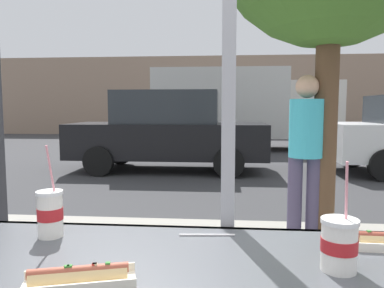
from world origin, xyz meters
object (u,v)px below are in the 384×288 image
object	(u,v)px
parked_car_black	(168,131)
pedestrian	(305,148)
box_truck	(241,106)
soda_cup_left	(50,213)
hotdog_tray_near	(79,277)
soda_cup_right	(339,244)

from	to	relation	value
parked_car_black	pedestrian	world-z (taller)	parked_car_black
box_truck	soda_cup_left	bearing A→B (deg)	-95.59
hotdog_tray_near	parked_car_black	bearing A→B (deg)	96.98
soda_cup_left	box_truck	xyz separation A→B (m)	(1.18, 12.07, 0.46)
soda_cup_right	box_truck	bearing A→B (deg)	88.65
soda_cup_right	box_truck	size ratio (longest dim) A/B	0.05
soda_cup_right	box_truck	xyz separation A→B (m)	(0.29, 12.26, 0.47)
pedestrian	soda_cup_left	bearing A→B (deg)	-119.01
soda_cup_right	hotdog_tray_near	bearing A→B (deg)	-167.74
box_truck	pedestrian	size ratio (longest dim) A/B	3.86
soda_cup_left	pedestrian	size ratio (longest dim) A/B	0.19
hotdog_tray_near	pedestrian	xyz separation A→B (m)	(1.14, 2.81, 0.04)
soda_cup_left	pedestrian	bearing A→B (deg)	60.99
box_truck	soda_cup_right	bearing A→B (deg)	-91.35
soda_cup_left	box_truck	size ratio (longest dim) A/B	0.05
parked_car_black	box_truck	xyz separation A→B (m)	(1.88, 4.79, 0.62)
hotdog_tray_near	box_truck	world-z (taller)	box_truck
soda_cup_right	hotdog_tray_near	distance (m)	0.68
soda_cup_left	soda_cup_right	xyz separation A→B (m)	(0.89, -0.19, -0.01)
soda_cup_left	soda_cup_right	bearing A→B (deg)	-11.97
soda_cup_right	hotdog_tray_near	world-z (taller)	soda_cup_right
hotdog_tray_near	parked_car_black	distance (m)	7.67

